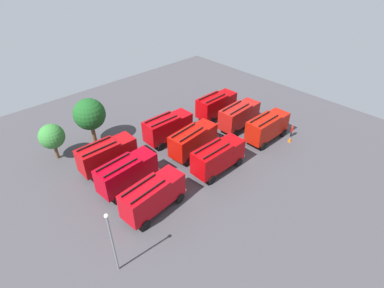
% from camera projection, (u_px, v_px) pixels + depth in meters
% --- Properties ---
extents(ground_plane, '(56.18, 56.18, 0.00)m').
position_uv_depth(ground_plane, '(192.00, 153.00, 40.37)').
color(ground_plane, '#423F44').
extents(fire_truck_0, '(7.39, 3.29, 3.88)m').
position_uv_depth(fire_truck_0, '(153.00, 195.00, 30.73)').
color(fire_truck_0, '#B30811').
rests_on(fire_truck_0, ground).
extents(fire_truck_1, '(7.21, 2.77, 3.88)m').
position_uv_depth(fire_truck_1, '(218.00, 156.00, 36.13)').
color(fire_truck_1, '#B50509').
rests_on(fire_truck_1, ground).
extents(fire_truck_2, '(7.20, 2.76, 3.88)m').
position_uv_depth(fire_truck_2, '(267.00, 127.00, 41.75)').
color(fire_truck_2, '#AC1308').
rests_on(fire_truck_2, ground).
extents(fire_truck_3, '(7.36, 3.18, 3.88)m').
position_uv_depth(fire_truck_3, '(127.00, 172.00, 33.70)').
color(fire_truck_3, '#AD0312').
rests_on(fire_truck_3, ground).
extents(fire_truck_4, '(7.41, 3.35, 3.88)m').
position_uv_depth(fire_truck_4, '(193.00, 140.00, 39.04)').
color(fire_truck_4, '#B30D06').
rests_on(fire_truck_4, ground).
extents(fire_truck_5, '(7.32, 3.08, 3.88)m').
position_uv_depth(fire_truck_5, '(239.00, 115.00, 44.42)').
color(fire_truck_5, '#A81410').
rests_on(fire_truck_5, ground).
extents(fire_truck_6, '(7.20, 2.76, 3.88)m').
position_uv_depth(fire_truck_6, '(107.00, 154.00, 36.48)').
color(fire_truck_6, '#A80A0E').
rests_on(fire_truck_6, ground).
extents(fire_truck_7, '(7.22, 2.79, 3.88)m').
position_uv_depth(fire_truck_7, '(168.00, 127.00, 41.67)').
color(fire_truck_7, '#B2060C').
rests_on(fire_truck_7, ground).
extents(fire_truck_8, '(7.27, 2.92, 3.88)m').
position_uv_depth(fire_truck_8, '(216.00, 104.00, 47.21)').
color(fire_truck_8, '#AD0307').
rests_on(fire_truck_8, ground).
extents(firefighter_0, '(0.48, 0.43, 1.77)m').
position_uv_depth(firefighter_0, '(292.00, 130.00, 43.11)').
color(firefighter_0, black).
rests_on(firefighter_0, ground).
extents(firefighter_1, '(0.47, 0.36, 1.82)m').
position_uv_depth(firefighter_1, '(178.00, 178.00, 34.60)').
color(firefighter_1, black).
rests_on(firefighter_1, ground).
extents(firefighter_2, '(0.48, 0.45, 1.83)m').
position_uv_depth(firefighter_2, '(287.00, 124.00, 44.51)').
color(firefighter_2, black).
rests_on(firefighter_2, ground).
extents(tree_0, '(3.17, 3.17, 4.91)m').
position_uv_depth(tree_0, '(52.00, 137.00, 37.58)').
color(tree_0, brown).
rests_on(tree_0, ground).
extents(tree_1, '(4.23, 4.23, 6.56)m').
position_uv_depth(tree_1, '(89.00, 114.00, 39.96)').
color(tree_1, brown).
rests_on(tree_1, ground).
extents(traffic_cone_0, '(0.48, 0.48, 0.69)m').
position_uv_depth(traffic_cone_0, '(290.00, 139.00, 42.37)').
color(traffic_cone_0, '#F2600C').
rests_on(traffic_cone_0, ground).
extents(lamppost, '(0.36, 0.36, 6.89)m').
position_uv_depth(lamppost, '(112.00, 239.00, 24.01)').
color(lamppost, slate).
rests_on(lamppost, ground).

